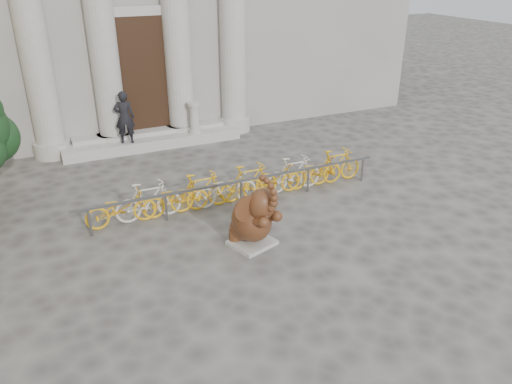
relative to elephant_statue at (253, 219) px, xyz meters
name	(u,v)px	position (x,y,z in m)	size (l,w,h in m)	color
ground	(276,299)	(-0.43, -1.99, -0.66)	(80.00, 80.00, 0.00)	#474442
entrance_steps	(153,141)	(-0.43, 7.41, -0.48)	(6.00, 1.20, 0.36)	#A8A59E
elephant_statue	(253,219)	(0.00, 0.00, 0.00)	(1.21, 1.43, 1.81)	#A8A59E
bike_rack	(237,184)	(0.53, 2.19, -0.16)	(8.00, 0.53, 1.00)	slate
pedestrian	(124,117)	(-1.35, 7.06, 0.56)	(0.63, 0.41, 1.72)	black
balustrade_post	(194,119)	(1.01, 7.11, 0.20)	(0.44, 0.44, 1.07)	#A8A59E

